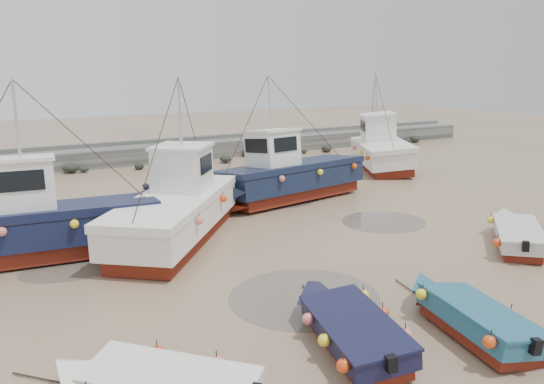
% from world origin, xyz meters
% --- Properties ---
extents(ground, '(120.00, 120.00, 0.00)m').
position_xyz_m(ground, '(0.00, 0.00, 0.00)').
color(ground, '#9E805F').
rests_on(ground, ground).
extents(seawall, '(60.00, 4.92, 1.50)m').
position_xyz_m(seawall, '(0.05, 21.99, 0.63)').
color(seawall, slate).
rests_on(seawall, ground).
extents(puddle_a, '(4.55, 4.55, 0.01)m').
position_xyz_m(puddle_a, '(-2.24, -2.63, 0.00)').
color(puddle_a, '#5B5248').
rests_on(puddle_a, ground).
extents(puddle_b, '(3.76, 3.76, 0.01)m').
position_xyz_m(puddle_b, '(5.05, 2.23, 0.00)').
color(puddle_b, '#5B5248').
rests_on(puddle_b, ground).
extents(puddle_c, '(3.66, 3.66, 0.01)m').
position_xyz_m(puddle_c, '(-7.71, 3.09, 0.00)').
color(puddle_c, '#5B5248').
rests_on(puddle_c, ground).
extents(puddle_d, '(6.77, 6.77, 0.01)m').
position_xyz_m(puddle_d, '(2.95, 10.31, 0.00)').
color(puddle_d, '#5B5248').
rests_on(puddle_d, ground).
extents(dinghy_0, '(4.39, 4.58, 1.43)m').
position_xyz_m(dinghy_0, '(-7.63, -5.50, 0.55)').
color(dinghy_0, '#66190B').
rests_on(dinghy_0, ground).
extents(dinghy_1, '(2.66, 5.75, 1.43)m').
position_xyz_m(dinghy_1, '(-2.74, -5.47, 0.55)').
color(dinghy_1, '#66190B').
rests_on(dinghy_1, ground).
extents(dinghy_2, '(2.49, 5.61, 1.43)m').
position_xyz_m(dinghy_2, '(0.21, -6.51, 0.55)').
color(dinghy_2, '#66190B').
rests_on(dinghy_2, ground).
extents(dinghy_3, '(5.00, 4.67, 1.43)m').
position_xyz_m(dinghy_3, '(7.34, -2.69, 0.54)').
color(dinghy_3, '#66190B').
rests_on(dinghy_3, ground).
extents(cabin_boat_0, '(10.18, 3.53, 6.22)m').
position_xyz_m(cabin_boat_0, '(-8.65, 4.63, 1.34)').
color(cabin_boat_0, '#66190B').
rests_on(cabin_boat_0, ground).
extents(cabin_boat_1, '(8.34, 9.70, 6.22)m').
position_xyz_m(cabin_boat_1, '(-3.46, 4.49, 1.30)').
color(cabin_boat_1, '#66190B').
rests_on(cabin_boat_1, ground).
extents(cabin_boat_2, '(11.29, 4.46, 6.22)m').
position_xyz_m(cabin_boat_2, '(3.04, 7.58, 1.30)').
color(cabin_boat_2, '#66190B').
rests_on(cabin_boat_2, ground).
extents(cabin_boat_3, '(6.26, 9.52, 6.22)m').
position_xyz_m(cabin_boat_3, '(13.35, 12.06, 1.34)').
color(cabin_boat_3, '#66190B').
rests_on(cabin_boat_3, ground).
extents(person, '(0.64, 0.42, 1.73)m').
position_xyz_m(person, '(-4.00, 7.40, 0.00)').
color(person, '#1D253B').
rests_on(person, ground).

